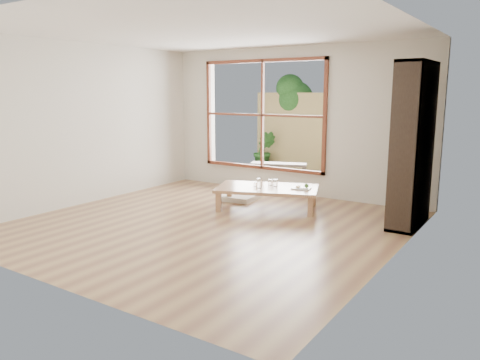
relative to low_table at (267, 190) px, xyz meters
The scene contains 15 objects.
ground 1.30m from the low_table, 98.87° to the right, with size 5.00×5.00×0.00m, color #A78453.
low_table is the anchor object (origin of this frame).
floor_cushion 0.80m from the low_table, 159.47° to the left, with size 0.57×0.57×0.08m, color white.
bookshelf 2.27m from the low_table, ahead, with size 0.36×1.00×2.22m, color #2E2319.
glass_tall 0.20m from the low_table, 113.78° to the right, with size 0.08×0.08×0.15m, color silver.
glass_mid 0.17m from the low_table, 61.11° to the left, with size 0.08×0.08×0.11m, color silver.
glass_short 0.18m from the low_table, 102.80° to the left, with size 0.07×0.07×0.09m, color silver.
glass_small 0.21m from the low_table, 157.09° to the right, with size 0.06×0.06×0.07m, color silver.
food_tray 0.55m from the low_table, 17.65° to the left, with size 0.31×0.25×0.09m.
deck 2.46m from the low_table, 108.98° to the left, with size 2.80×2.00×0.05m, color #372F28.
garden_bench 2.28m from the low_table, 114.42° to the left, with size 1.17×0.70×0.36m.
bamboo_fence 3.46m from the low_table, 103.50° to the left, with size 2.80×0.06×1.80m, color tan.
shrub_right 2.97m from the low_table, 88.06° to the left, with size 0.77×0.66×0.85m, color #2B6224.
shrub_left 3.49m from the low_table, 121.46° to the left, with size 0.50×0.40×0.91m, color #2B6224.
garden_tree 4.12m from the low_table, 112.18° to the left, with size 1.04×0.85×2.22m.
Camera 1 is at (3.83, -5.02, 1.82)m, focal length 35.00 mm.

